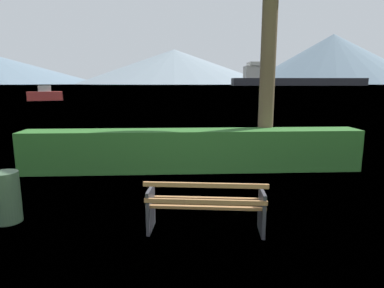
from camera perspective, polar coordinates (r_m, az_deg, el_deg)
The scene contains 8 objects.
ground_plane at distance 5.30m, azimuth 2.36°, elevation -14.77°, with size 1400.00×1400.00×0.00m, color #567A38.
water_surface at distance 312.51m, azimuth -3.05°, elevation 10.21°, with size 620.00×620.00×0.00m, color #7A99A8.
park_bench at distance 5.07m, azimuth 2.38°, elevation -10.69°, with size 1.85×0.78×0.87m.
hedge_row at distance 8.54m, azimuth 0.12°, elevation -1.09°, with size 8.71×0.81×1.07m, color #285B23.
trash_bin at distance 6.23m, azimuth -29.65°, elevation -8.06°, with size 0.44×0.44×0.85m, color #385138.
cargo_ship_large at distance 270.88m, azimuth 16.39°, elevation 10.79°, with size 103.52×19.17×17.89m.
sailboat_mid at distance 46.70m, azimuth -24.25°, elevation 7.80°, with size 4.43×2.66×1.92m.
distant_hills at distance 551.47m, azimuth -3.17°, elevation 13.62°, with size 871.40×345.89×80.47m.
Camera 1 is at (-0.47, -4.76, 2.27)m, focal length 30.59 mm.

